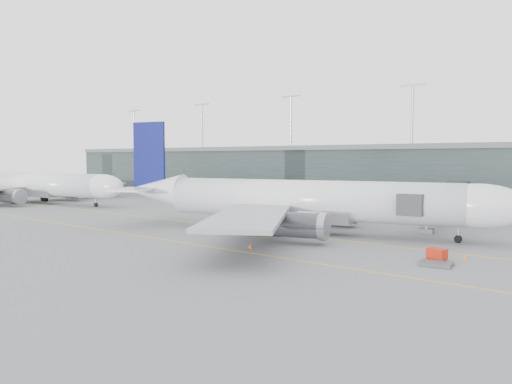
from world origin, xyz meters
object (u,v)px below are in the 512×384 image
Objects in this scene: main_aircraft at (305,201)px; gse_cart at (437,254)px; jet_bridge at (449,194)px; second_aircraft at (37,185)px.

main_aircraft is 25.47m from gse_cart.
main_aircraft reaches higher than jet_bridge.
gse_cart is at bearing -82.40° from jet_bridge.
gse_cart is (9.63, -34.93, -4.52)m from jet_bridge.
main_aircraft is 1.04× the size of second_aircraft.
jet_bridge reaches higher than gse_cart.
jet_bridge is 19.86× the size of gse_cart.
jet_bridge is at bearing 47.35° from main_aircraft.
second_aircraft is 108.22m from gse_cart.
gse_cart is at bearing -13.67° from second_aircraft.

